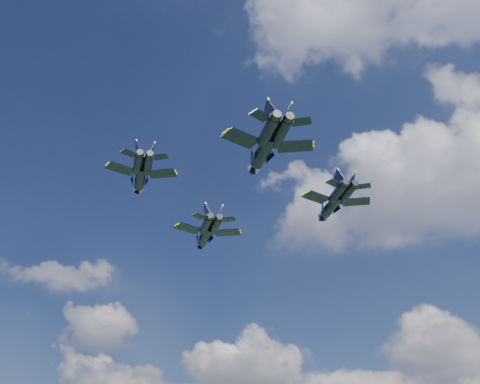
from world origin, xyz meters
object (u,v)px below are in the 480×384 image
jet_left (140,178)px  jet_right (331,206)px  jet_lead (205,236)px  jet_slot (263,152)px

jet_left → jet_right: 31.08m
jet_lead → jet_slot: (23.27, -20.76, -1.18)m
jet_lead → jet_right: 24.14m
jet_left → jet_right: size_ratio=0.92×
jet_lead → jet_right: jet_lead is taller
jet_right → jet_slot: size_ratio=0.92×
jet_left → jet_right: (22.02, 21.91, -0.88)m
jet_left → jet_slot: 21.27m
jet_slot → jet_right: bearing=42.3°
jet_lead → jet_slot: bearing=-86.7°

